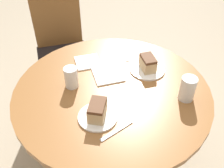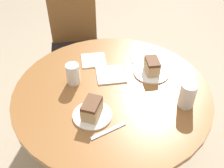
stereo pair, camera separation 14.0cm
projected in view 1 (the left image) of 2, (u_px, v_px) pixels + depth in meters
name	position (u px, v px, depth m)	size (l,w,h in m)	color
ground_plane	(112.00, 164.00, 1.91)	(8.00, 8.00, 0.00)	tan
table	(112.00, 113.00, 1.55)	(1.08, 1.08, 0.73)	brown
chair	(62.00, 50.00, 2.18)	(0.47, 0.49, 0.91)	brown
plate_near	(98.00, 117.00, 1.27)	(0.19, 0.19, 0.01)	white
plate_far	(147.00, 69.00, 1.56)	(0.21, 0.21, 0.01)	white
cake_slice_near	(97.00, 110.00, 1.24)	(0.13, 0.14, 0.08)	tan
cake_slice_far	(148.00, 63.00, 1.53)	(0.09, 0.12, 0.08)	tan
glass_lemonade	(71.00, 78.00, 1.42)	(0.07, 0.07, 0.12)	beige
glass_water	(187.00, 90.00, 1.34)	(0.08, 0.08, 0.13)	silver
napkin_stack	(108.00, 75.00, 1.52)	(0.19, 0.19, 0.01)	white
fork	(117.00, 131.00, 1.21)	(0.18, 0.06, 0.00)	silver
spoon	(125.00, 54.00, 1.68)	(0.05, 0.15, 0.00)	silver
napkin_side	(88.00, 62.00, 1.62)	(0.17, 0.17, 0.01)	white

